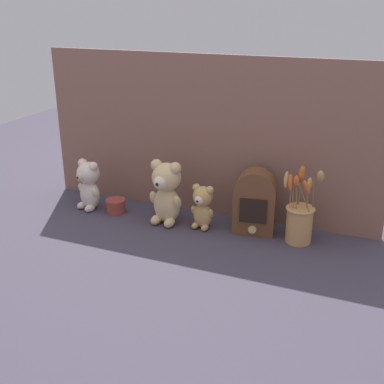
% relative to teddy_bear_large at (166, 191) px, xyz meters
% --- Properties ---
extents(ground_plane, '(4.00, 4.00, 0.00)m').
position_rel_teddy_bear_large_xyz_m(ground_plane, '(0.10, 0.01, -0.14)').
color(ground_plane, '#3D3847').
extents(backdrop_wall, '(1.47, 0.02, 0.67)m').
position_rel_teddy_bear_large_xyz_m(backdrop_wall, '(0.10, 0.18, 0.20)').
color(backdrop_wall, '#845B4C').
rests_on(backdrop_wall, ground).
extents(teddy_bear_large, '(0.15, 0.14, 0.27)m').
position_rel_teddy_bear_large_xyz_m(teddy_bear_large, '(0.00, 0.00, 0.00)').
color(teddy_bear_large, '#DBBC84').
rests_on(teddy_bear_large, ground).
extents(teddy_bear_medium, '(0.13, 0.12, 0.23)m').
position_rel_teddy_bear_large_xyz_m(teddy_bear_medium, '(-0.38, 0.01, -0.02)').
color(teddy_bear_medium, beige).
rests_on(teddy_bear_medium, ground).
extents(teddy_bear_small, '(0.10, 0.09, 0.19)m').
position_rel_teddy_bear_large_xyz_m(teddy_bear_small, '(0.16, 0.01, -0.04)').
color(teddy_bear_small, tan).
rests_on(teddy_bear_small, ground).
extents(flower_vase, '(0.15, 0.13, 0.30)m').
position_rel_teddy_bear_large_xyz_m(flower_vase, '(0.54, 0.04, -0.05)').
color(flower_vase, tan).
rests_on(flower_vase, ground).
extents(vintage_radio, '(0.18, 0.12, 0.26)m').
position_rel_teddy_bear_large_xyz_m(vintage_radio, '(0.36, 0.06, -0.01)').
color(vintage_radio, brown).
rests_on(vintage_radio, ground).
extents(decorative_tin_tall, '(0.09, 0.09, 0.06)m').
position_rel_teddy_bear_large_xyz_m(decorative_tin_tall, '(-0.25, 0.01, -0.11)').
color(decorative_tin_tall, '#993D33').
rests_on(decorative_tin_tall, ground).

